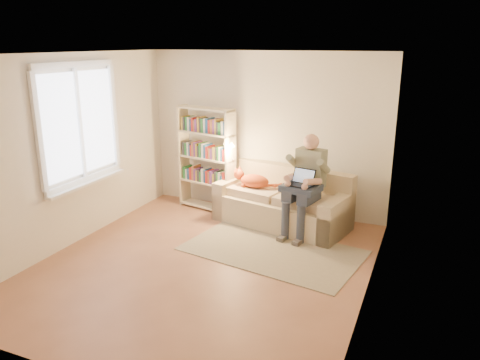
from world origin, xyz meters
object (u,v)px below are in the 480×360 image
at_px(person, 306,180).
at_px(cat, 252,180).
at_px(sofa, 283,205).
at_px(bookshelf, 206,154).
at_px(laptop, 302,181).

distance_m(person, cat, 0.96).
relative_size(sofa, bookshelf, 1.25).
bearing_deg(cat, sofa, 14.75).
relative_size(person, laptop, 3.81).
distance_m(person, laptop, 0.13).
bearing_deg(cat, bookshelf, -179.58).
height_order(person, cat, person).
relative_size(sofa, cat, 3.01).
height_order(cat, bookshelf, bookshelf).
distance_m(sofa, laptop, 0.76).
bearing_deg(sofa, laptop, -31.99).
relative_size(sofa, person, 1.47).
xyz_separation_m(sofa, laptop, (0.39, -0.38, 0.53)).
bearing_deg(bookshelf, sofa, 5.57).
height_order(person, bookshelf, bookshelf).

